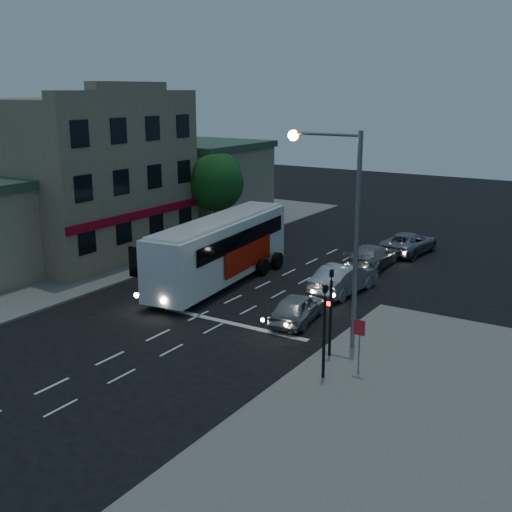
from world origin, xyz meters
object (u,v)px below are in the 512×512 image
Objects in this scene: car_sedan_a at (344,279)px; traffic_signal_side at (325,320)px; traffic_signal_main at (331,302)px; street_tree at (216,180)px; tour_bus at (220,248)px; car_suv at (297,308)px; car_sedan_b at (372,256)px; streetlight at (343,214)px; car_sedan_c at (409,243)px; regulatory_sign at (359,338)px.

traffic_signal_side reaches higher than car_sedan_a.
traffic_signal_main is 0.66× the size of street_tree.
car_sedan_a is (6.74, 1.93, -1.21)m from tour_bus.
car_suv is 1.01× the size of traffic_signal_main.
street_tree reaches higher than car_sedan_b.
street_tree is (-12.67, 11.22, 3.80)m from car_suv.
street_tree is at bearing 135.50° from traffic_signal_side.
car_sedan_a is at bearing -97.82° from car_suv.
streetlight reaches higher than tour_bus.
traffic_signal_main reaches higher than car_suv.
car_sedan_b is at bearing 105.38° from traffic_signal_main.
car_sedan_c is 13.97m from street_tree.
regulatory_sign is 23.40m from street_tree.
car_suv is 10.79m from car_sedan_b.
car_sedan_a is at bearing -25.12° from street_tree.
tour_bus is at bearing 141.72° from traffic_signal_side.
regulatory_sign is (1.00, 0.96, -0.82)m from traffic_signal_side.
traffic_signal_side is at bearing -44.21° from tour_bus.
car_sedan_c is 18.10m from streetlight.
tour_bus is 7.12m from car_sedan_a.
car_sedan_a is 0.96× the size of car_sedan_b.
tour_bus is at bearing 147.16° from traffic_signal_main.
car_suv is at bearing 140.16° from regulatory_sign.
traffic_signal_main is at bearing -42.03° from street_tree.
car_sedan_c is 1.25× the size of traffic_signal_side.
car_sedan_c is at bearing 99.34° from streetlight.
tour_bus is 7.67m from car_suv.
street_tree is (-5.90, 7.85, 2.49)m from tour_bus.
car_sedan_a reaches higher than car_sedan_b.
street_tree is (-12.01, 0.45, 3.76)m from car_sedan_b.
car_sedan_b is (6.11, 7.40, -1.28)m from tour_bus.
traffic_signal_side is (3.84, -5.00, 1.72)m from car_suv.
car_sedan_a is 0.54× the size of streetlight.
car_sedan_b is at bearing 105.91° from traffic_signal_side.
tour_bus is 1.37× the size of streetlight.
traffic_signal_side reaches higher than car_sedan_b.
car_sedan_b is 1.23× the size of traffic_signal_side.
car_sedan_c is (6.83, 12.19, -1.30)m from tour_bus.
traffic_signal_side is 0.66× the size of street_tree.
traffic_signal_side is (10.61, -8.37, 0.41)m from tour_bus.
tour_bus is 11.48m from streetlight.
car_sedan_a is at bearing 10.02° from tour_bus.
regulatory_sign reaches higher than car_sedan_a.
car_suv is at bearing 150.97° from streetlight.
tour_bus is 2.54× the size of car_sedan_a.
car_suv is 0.80× the size of car_sedan_c.
car_suv is 1.87× the size of regulatory_sign.
streetlight is at bearing 105.70° from traffic_signal_side.
car_sedan_b is 4.85m from car_sedan_c.
car_suv is 1.01× the size of traffic_signal_side.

